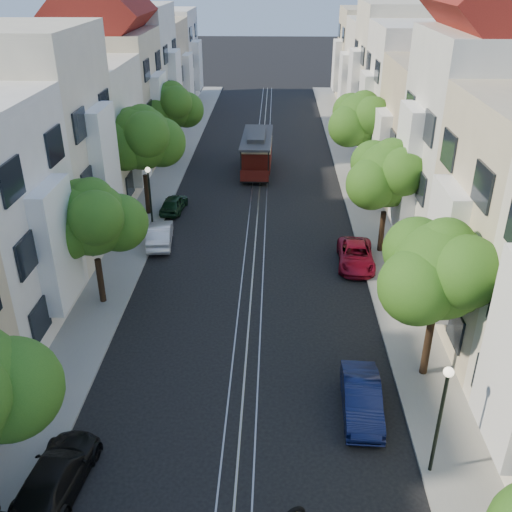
# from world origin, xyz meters

# --- Properties ---
(ground) EXTENTS (200.00, 200.00, 0.00)m
(ground) POSITION_xyz_m (0.00, 28.00, 0.00)
(ground) COLOR black
(ground) RESTS_ON ground
(sidewalk_east) EXTENTS (2.50, 80.00, 0.12)m
(sidewalk_east) POSITION_xyz_m (7.25, 28.00, 0.06)
(sidewalk_east) COLOR gray
(sidewalk_east) RESTS_ON ground
(sidewalk_west) EXTENTS (2.50, 80.00, 0.12)m
(sidewalk_west) POSITION_xyz_m (-7.25, 28.00, 0.06)
(sidewalk_west) COLOR gray
(sidewalk_west) RESTS_ON ground
(rail_left) EXTENTS (0.06, 80.00, 0.02)m
(rail_left) POSITION_xyz_m (-0.55, 28.00, 0.01)
(rail_left) COLOR gray
(rail_left) RESTS_ON ground
(rail_slot) EXTENTS (0.06, 80.00, 0.02)m
(rail_slot) POSITION_xyz_m (0.00, 28.00, 0.01)
(rail_slot) COLOR gray
(rail_slot) RESTS_ON ground
(rail_right) EXTENTS (0.06, 80.00, 0.02)m
(rail_right) POSITION_xyz_m (0.55, 28.00, 0.01)
(rail_right) COLOR gray
(rail_right) RESTS_ON ground
(lane_line) EXTENTS (0.08, 80.00, 0.01)m
(lane_line) POSITION_xyz_m (0.00, 28.00, 0.00)
(lane_line) COLOR tan
(lane_line) RESTS_ON ground
(townhouses_east) EXTENTS (7.75, 72.00, 12.00)m
(townhouses_east) POSITION_xyz_m (11.87, 27.91, 5.18)
(townhouses_east) COLOR beige
(townhouses_east) RESTS_ON ground
(townhouses_west) EXTENTS (7.75, 72.00, 11.76)m
(townhouses_west) POSITION_xyz_m (-11.87, 27.91, 5.08)
(townhouses_west) COLOR silver
(townhouses_west) RESTS_ON ground
(tree_e_b) EXTENTS (4.93, 4.08, 6.68)m
(tree_e_b) POSITION_xyz_m (7.26, 8.98, 4.73)
(tree_e_b) COLOR black
(tree_e_b) RESTS_ON ground
(tree_e_c) EXTENTS (4.84, 3.99, 6.52)m
(tree_e_c) POSITION_xyz_m (7.26, 19.98, 4.60)
(tree_e_c) COLOR black
(tree_e_c) RESTS_ON ground
(tree_e_d) EXTENTS (5.01, 4.16, 6.85)m
(tree_e_d) POSITION_xyz_m (7.26, 30.98, 4.87)
(tree_e_d) COLOR black
(tree_e_d) RESTS_ON ground
(tree_w_b) EXTENTS (4.72, 3.87, 6.27)m
(tree_w_b) POSITION_xyz_m (-7.14, 13.98, 4.40)
(tree_w_b) COLOR black
(tree_w_b) RESTS_ON ground
(tree_w_c) EXTENTS (5.13, 4.28, 7.09)m
(tree_w_c) POSITION_xyz_m (-7.14, 24.98, 5.07)
(tree_w_c) COLOR black
(tree_w_c) RESTS_ON ground
(tree_w_d) EXTENTS (4.84, 3.99, 6.52)m
(tree_w_d) POSITION_xyz_m (-7.14, 35.98, 4.60)
(tree_w_d) COLOR black
(tree_w_d) RESTS_ON ground
(lamp_east) EXTENTS (0.32, 0.32, 4.16)m
(lamp_east) POSITION_xyz_m (6.30, 4.00, 2.85)
(lamp_east) COLOR black
(lamp_east) RESTS_ON ground
(lamp_west) EXTENTS (0.32, 0.32, 4.16)m
(lamp_west) POSITION_xyz_m (-6.30, 22.00, 2.85)
(lamp_west) COLOR black
(lamp_west) RESTS_ON ground
(cable_car) EXTENTS (2.44, 7.40, 2.83)m
(cable_car) POSITION_xyz_m (-0.32, 34.17, 1.67)
(cable_car) COLOR black
(cable_car) RESTS_ON ground
(parked_car_e_mid) EXTENTS (1.49, 3.91, 1.27)m
(parked_car_e_mid) POSITION_xyz_m (4.40, 6.76, 0.64)
(parked_car_e_mid) COLOR #0B1238
(parked_car_e_mid) RESTS_ON ground
(parked_car_e_far) EXTENTS (2.14, 4.24, 1.15)m
(parked_car_e_far) POSITION_xyz_m (5.60, 18.37, 0.58)
(parked_car_e_far) COLOR maroon
(parked_car_e_far) RESTS_ON ground
(parked_car_w_near) EXTENTS (2.11, 4.34, 1.22)m
(parked_car_w_near) POSITION_xyz_m (-5.60, 2.92, 0.61)
(parked_car_w_near) COLOR black
(parked_car_w_near) RESTS_ON ground
(parked_car_w_mid) EXTENTS (1.77, 3.97, 1.27)m
(parked_car_w_mid) POSITION_xyz_m (-5.60, 20.62, 0.63)
(parked_car_w_mid) COLOR silver
(parked_car_w_mid) RESTS_ON ground
(parked_car_w_far) EXTENTS (1.65, 3.40, 1.12)m
(parked_car_w_far) POSITION_xyz_m (-5.60, 25.62, 0.56)
(parked_car_w_far) COLOR black
(parked_car_w_far) RESTS_ON ground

